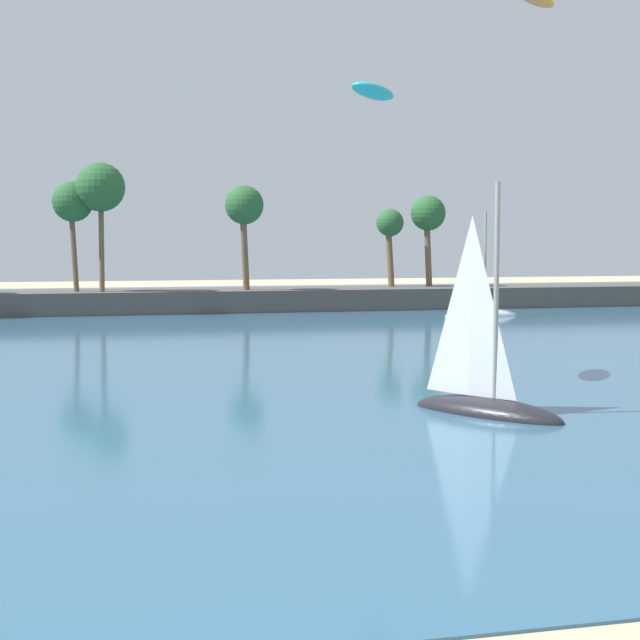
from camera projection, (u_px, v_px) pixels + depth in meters
sea at (159, 326)px, 64.29m from camera, size 220.00×104.07×0.06m
palm_headland at (121, 279)px, 75.20m from camera, size 110.05×6.39×11.77m
sailboat_near_shore at (479, 306)px, 71.88m from camera, size 5.89×1.95×8.45m
sailboat_mid_bay at (484, 392)px, 31.87m from camera, size 4.59×5.69×8.27m
kite_aloft_low_near_shore at (373, 91)px, 38.61m from camera, size 3.30×4.00×0.66m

